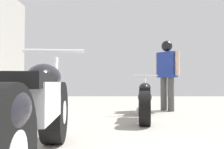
% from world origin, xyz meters
% --- Properties ---
extents(ground_plane, '(15.46, 15.46, 0.00)m').
position_xyz_m(ground_plane, '(0.00, 3.13, 0.00)').
color(ground_plane, '#A8A399').
extents(motorcycle_maroon_cruiser, '(0.68, 2.31, 1.08)m').
position_xyz_m(motorcycle_maroon_cruiser, '(-1.07, 1.62, 0.45)').
color(motorcycle_maroon_cruiser, black).
rests_on(motorcycle_maroon_cruiser, ground_plane).
extents(motorcycle_black_naked, '(0.58, 1.83, 0.85)m').
position_xyz_m(motorcycle_black_naked, '(0.12, 4.07, 0.36)').
color(motorcycle_black_naked, black).
rests_on(motorcycle_black_naked, ground_plane).
extents(mechanic_in_blue, '(0.54, 0.57, 1.72)m').
position_xyz_m(mechanic_in_blue, '(0.84, 5.35, 1.03)').
color(mechanic_in_blue, '#4C4C4C').
rests_on(mechanic_in_blue, ground_plane).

